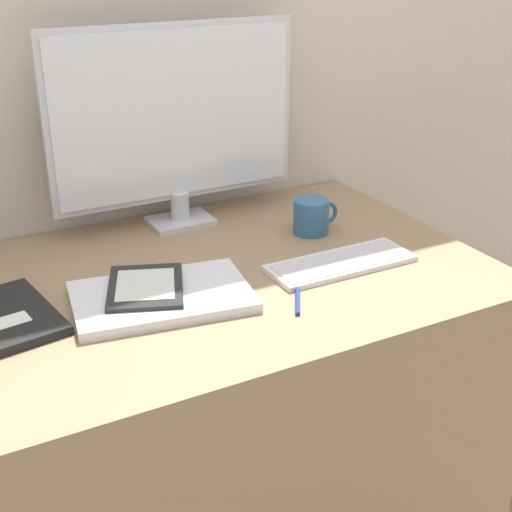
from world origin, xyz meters
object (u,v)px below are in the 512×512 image
object	(u,v)px
keyboard	(341,263)
ereader	(146,286)
monitor	(175,120)
laptop	(162,297)
coffee_mug	(312,216)
pen	(298,297)

from	to	relation	value
keyboard	ereader	bearing A→B (deg)	172.43
monitor	ereader	size ratio (longest dim) A/B	2.70
laptop	coffee_mug	world-z (taller)	coffee_mug
pen	ereader	bearing A→B (deg)	151.74
keyboard	pen	xyz separation A→B (m)	(-0.16, -0.08, -0.00)
ereader	keyboard	bearing A→B (deg)	-7.57
monitor	coffee_mug	distance (m)	0.38
monitor	coffee_mug	size ratio (longest dim) A/B	5.19
pen	laptop	bearing A→B (deg)	154.88
ereader	pen	bearing A→B (deg)	-28.26
monitor	coffee_mug	bearing A→B (deg)	-39.03
ereader	coffee_mug	distance (m)	0.48
pen	keyboard	bearing A→B (deg)	27.98
monitor	keyboard	size ratio (longest dim) A/B	1.87
laptop	coffee_mug	bearing A→B (deg)	20.07
keyboard	laptop	size ratio (longest dim) A/B	0.88
ereader	laptop	bearing A→B (deg)	-52.17
keyboard	pen	size ratio (longest dim) A/B	2.58
monitor	keyboard	world-z (taller)	monitor
laptop	ereader	bearing A→B (deg)	127.83
monitor	keyboard	bearing A→B (deg)	-62.10
coffee_mug	ereader	bearing A→B (deg)	-163.96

